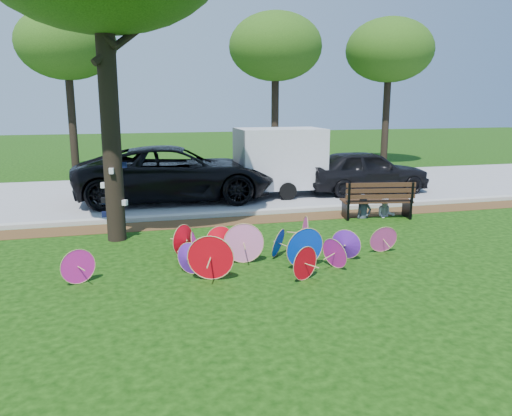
{
  "coord_description": "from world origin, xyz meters",
  "views": [
    {
      "loc": [
        -2.34,
        -8.79,
        3.31
      ],
      "look_at": [
        0.5,
        2.0,
        0.9
      ],
      "focal_mm": 35.0,
      "sensor_mm": 36.0,
      "label": 1
    }
  ],
  "objects_px": {
    "dark_pickup": "(365,171)",
    "person_right": "(386,197)",
    "person_left": "(365,195)",
    "black_van": "(176,173)",
    "cargo_trailer": "(280,158)",
    "parasol_pile": "(256,247)",
    "park_bench": "(376,200)"
  },
  "relations": [
    {
      "from": "black_van",
      "to": "cargo_trailer",
      "type": "distance_m",
      "value": 3.69
    },
    {
      "from": "black_van",
      "to": "dark_pickup",
      "type": "bearing_deg",
      "value": -88.99
    },
    {
      "from": "dark_pickup",
      "to": "person_right",
      "type": "xyz_separation_m",
      "value": [
        -1.19,
        -3.71,
        -0.22
      ]
    },
    {
      "from": "black_van",
      "to": "person_left",
      "type": "relative_size",
      "value": 4.92
    },
    {
      "from": "person_left",
      "to": "parasol_pile",
      "type": "bearing_deg",
      "value": -148.56
    },
    {
      "from": "black_van",
      "to": "cargo_trailer",
      "type": "bearing_deg",
      "value": -86.46
    },
    {
      "from": "cargo_trailer",
      "to": "person_right",
      "type": "xyz_separation_m",
      "value": [
        1.98,
        -4.0,
        -0.77
      ]
    },
    {
      "from": "person_left",
      "to": "dark_pickup",
      "type": "bearing_deg",
      "value": 55.47
    },
    {
      "from": "dark_pickup",
      "to": "park_bench",
      "type": "xyz_separation_m",
      "value": [
        -1.54,
        -3.76,
        -0.26
      ]
    },
    {
      "from": "parasol_pile",
      "to": "black_van",
      "type": "xyz_separation_m",
      "value": [
        -0.88,
        7.27,
        0.54
      ]
    },
    {
      "from": "cargo_trailer",
      "to": "person_left",
      "type": "relative_size",
      "value": 2.2
    },
    {
      "from": "parasol_pile",
      "to": "cargo_trailer",
      "type": "bearing_deg",
      "value": 69.07
    },
    {
      "from": "black_van",
      "to": "person_right",
      "type": "xyz_separation_m",
      "value": [
        5.64,
        -3.99,
        -0.35
      ]
    },
    {
      "from": "parasol_pile",
      "to": "black_van",
      "type": "bearing_deg",
      "value": 96.9
    },
    {
      "from": "person_right",
      "to": "dark_pickup",
      "type": "bearing_deg",
      "value": 91.39
    },
    {
      "from": "person_right",
      "to": "parasol_pile",
      "type": "bearing_deg",
      "value": -126.22
    },
    {
      "from": "parasol_pile",
      "to": "dark_pickup",
      "type": "distance_m",
      "value": 9.19
    },
    {
      "from": "dark_pickup",
      "to": "person_right",
      "type": "distance_m",
      "value": 3.9
    },
    {
      "from": "person_left",
      "to": "person_right",
      "type": "bearing_deg",
      "value": -7.47
    },
    {
      "from": "parasol_pile",
      "to": "black_van",
      "type": "height_order",
      "value": "black_van"
    },
    {
      "from": "black_van",
      "to": "cargo_trailer",
      "type": "height_order",
      "value": "cargo_trailer"
    },
    {
      "from": "black_van",
      "to": "person_right",
      "type": "distance_m",
      "value": 6.92
    },
    {
      "from": "person_right",
      "to": "person_left",
      "type": "bearing_deg",
      "value": -160.76
    },
    {
      "from": "dark_pickup",
      "to": "person_left",
      "type": "height_order",
      "value": "dark_pickup"
    },
    {
      "from": "black_van",
      "to": "person_left",
      "type": "height_order",
      "value": "black_van"
    },
    {
      "from": "parasol_pile",
      "to": "park_bench",
      "type": "relative_size",
      "value": 3.46
    },
    {
      "from": "dark_pickup",
      "to": "cargo_trailer",
      "type": "height_order",
      "value": "cargo_trailer"
    },
    {
      "from": "dark_pickup",
      "to": "cargo_trailer",
      "type": "bearing_deg",
      "value": 84.11
    },
    {
      "from": "cargo_trailer",
      "to": "parasol_pile",
      "type": "bearing_deg",
      "value": -110.21
    },
    {
      "from": "dark_pickup",
      "to": "person_left",
      "type": "xyz_separation_m",
      "value": [
        -1.89,
        -3.71,
        -0.12
      ]
    },
    {
      "from": "black_van",
      "to": "dark_pickup",
      "type": "relative_size",
      "value": 1.43
    },
    {
      "from": "parasol_pile",
      "to": "park_bench",
      "type": "bearing_deg",
      "value": 36.2
    }
  ]
}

